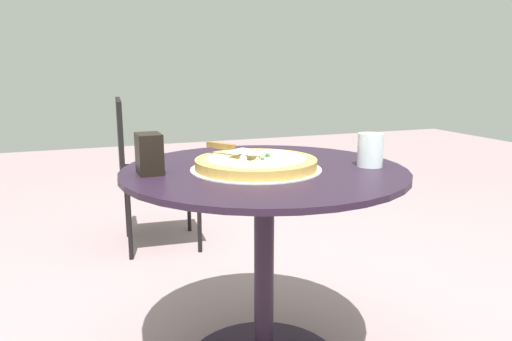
{
  "coord_description": "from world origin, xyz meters",
  "views": [
    {
      "loc": [
        0.57,
        1.41,
        1.03
      ],
      "look_at": [
        0.03,
        0.01,
        0.7
      ],
      "focal_mm": 34.38,
      "sensor_mm": 36.0,
      "label": 1
    }
  ],
  "objects_px": {
    "pizza_on_tray": "(256,164)",
    "patio_chair_near": "(145,162)",
    "drinking_cup": "(370,150)",
    "napkin_dispenser": "(149,154)",
    "patio_table": "(264,230)",
    "pizza_server": "(233,148)"
  },
  "relations": [
    {
      "from": "napkin_dispenser",
      "to": "patio_chair_near",
      "type": "relative_size",
      "value": 0.14
    },
    {
      "from": "pizza_on_tray",
      "to": "napkin_dispenser",
      "type": "height_order",
      "value": "napkin_dispenser"
    },
    {
      "from": "drinking_cup",
      "to": "pizza_server",
      "type": "bearing_deg",
      "value": -19.34
    },
    {
      "from": "pizza_server",
      "to": "patio_table",
      "type": "bearing_deg",
      "value": 151.04
    },
    {
      "from": "napkin_dispenser",
      "to": "patio_chair_near",
      "type": "distance_m",
      "value": 1.31
    },
    {
      "from": "pizza_server",
      "to": "pizza_on_tray",
      "type": "bearing_deg",
      "value": 133.09
    },
    {
      "from": "drinking_cup",
      "to": "patio_chair_near",
      "type": "xyz_separation_m",
      "value": [
        0.52,
        -1.42,
        -0.26
      ]
    },
    {
      "from": "pizza_on_tray",
      "to": "napkin_dispenser",
      "type": "distance_m",
      "value": 0.33
    },
    {
      "from": "pizza_server",
      "to": "patio_chair_near",
      "type": "xyz_separation_m",
      "value": [
        0.1,
        -1.27,
        -0.27
      ]
    },
    {
      "from": "pizza_server",
      "to": "patio_chair_near",
      "type": "relative_size",
      "value": 0.24
    },
    {
      "from": "pizza_server",
      "to": "patio_chair_near",
      "type": "height_order",
      "value": "patio_chair_near"
    },
    {
      "from": "drinking_cup",
      "to": "napkin_dispenser",
      "type": "height_order",
      "value": "napkin_dispenser"
    },
    {
      "from": "pizza_on_tray",
      "to": "patio_chair_near",
      "type": "distance_m",
      "value": 1.36
    },
    {
      "from": "patio_table",
      "to": "pizza_on_tray",
      "type": "height_order",
      "value": "pizza_on_tray"
    },
    {
      "from": "patio_table",
      "to": "pizza_server",
      "type": "distance_m",
      "value": 0.29
    },
    {
      "from": "drinking_cup",
      "to": "patio_chair_near",
      "type": "relative_size",
      "value": 0.13
    },
    {
      "from": "patio_table",
      "to": "napkin_dispenser",
      "type": "distance_m",
      "value": 0.45
    },
    {
      "from": "pizza_server",
      "to": "napkin_dispenser",
      "type": "bearing_deg",
      "value": 0.4
    },
    {
      "from": "pizza_on_tray",
      "to": "drinking_cup",
      "type": "xyz_separation_m",
      "value": [
        -0.36,
        0.09,
        0.04
      ]
    },
    {
      "from": "pizza_on_tray",
      "to": "patio_chair_near",
      "type": "height_order",
      "value": "patio_chair_near"
    },
    {
      "from": "drinking_cup",
      "to": "napkin_dispenser",
      "type": "relative_size",
      "value": 0.88
    },
    {
      "from": "patio_chair_near",
      "to": "patio_table",
      "type": "bearing_deg",
      "value": 98.16
    }
  ]
}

